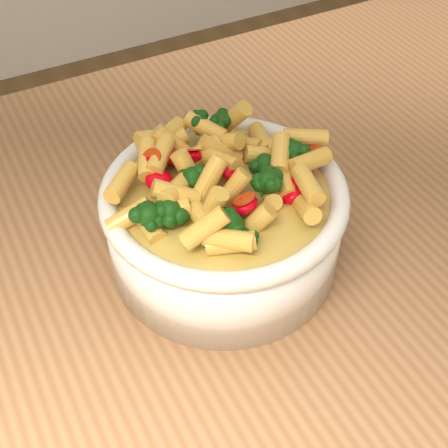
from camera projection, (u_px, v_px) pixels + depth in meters
name	position (u px, v px, depth m)	size (l,w,h in m)	color
table	(268.00, 315.00, 0.68)	(1.20, 0.80, 0.90)	#A47146
serving_bowl	(224.00, 223.00, 0.57)	(0.22, 0.22, 0.10)	white
pasta_salad	(224.00, 174.00, 0.53)	(0.17, 0.17, 0.04)	#F7B84E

